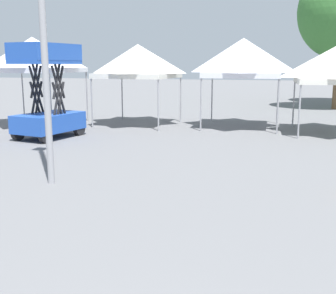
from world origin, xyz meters
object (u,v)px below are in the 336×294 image
object	(u,v)px
canopy_tent_behind_center	(33,55)
canopy_tent_behind_right	(243,58)
scissor_lift	(48,108)
canopy_tent_center	(138,61)

from	to	relation	value
canopy_tent_behind_center	canopy_tent_behind_right	world-z (taller)	canopy_tent_behind_center
canopy_tent_behind_center	scissor_lift	world-z (taller)	canopy_tent_behind_center
canopy_tent_behind_center	canopy_tent_behind_right	xyz separation A→B (m)	(8.38, 1.70, -0.14)
canopy_tent_behind_center	scissor_lift	distance (m)	4.04
canopy_tent_behind_right	canopy_tent_behind_center	bearing A→B (deg)	-168.52
canopy_tent_behind_center	canopy_tent_center	bearing A→B (deg)	16.77
canopy_tent_behind_right	scissor_lift	world-z (taller)	canopy_tent_behind_right
canopy_tent_center	scissor_lift	bearing A→B (deg)	-114.48
scissor_lift	canopy_tent_behind_center	bearing A→B (deg)	130.49
canopy_tent_behind_center	canopy_tent_behind_right	bearing A→B (deg)	11.48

